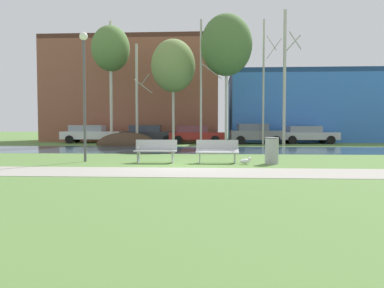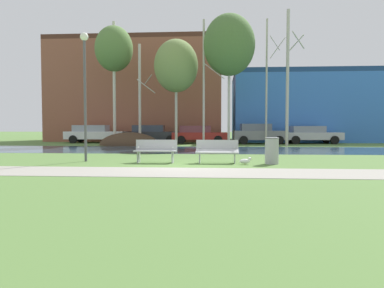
{
  "view_description": "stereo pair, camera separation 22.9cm",
  "coord_description": "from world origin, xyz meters",
  "px_view_note": "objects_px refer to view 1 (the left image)",
  "views": [
    {
      "loc": [
        1.07,
        -13.38,
        1.42
      ],
      "look_at": [
        0.2,
        1.15,
        0.71
      ],
      "focal_mm": 35.52,
      "sensor_mm": 36.0,
      "label": 1
    },
    {
      "loc": [
        1.3,
        -13.36,
        1.42
      ],
      "look_at": [
        0.2,
        1.15,
        0.71
      ],
      "focal_mm": 35.52,
      "sensor_mm": 36.0,
      "label": 2
    }
  ],
  "objects_px": {
    "parked_van_nearest_white": "(91,133)",
    "parked_hatch_third_red": "(195,134)",
    "bench_right": "(217,151)",
    "parked_wagon_fourth_grey": "(255,133)",
    "streetlamp": "(84,75)",
    "parked_sedan_second_dark": "(149,134)",
    "bench_left": "(156,150)",
    "seagull": "(246,161)",
    "trash_bin": "(272,150)",
    "parked_suv_fifth_silver": "(307,134)"
  },
  "relations": [
    {
      "from": "parked_van_nearest_white",
      "to": "parked_wagon_fourth_grey",
      "type": "distance_m",
      "value": 13.15
    },
    {
      "from": "parked_sedan_second_dark",
      "to": "parked_suv_fifth_silver",
      "type": "distance_m",
      "value": 12.43
    },
    {
      "from": "bench_left",
      "to": "parked_sedan_second_dark",
      "type": "relative_size",
      "value": 0.36
    },
    {
      "from": "bench_right",
      "to": "parked_sedan_second_dark",
      "type": "xyz_separation_m",
      "value": [
        -5.35,
        15.67,
        0.29
      ]
    },
    {
      "from": "streetlamp",
      "to": "parked_hatch_third_red",
      "type": "relative_size",
      "value": 1.15
    },
    {
      "from": "parked_hatch_third_red",
      "to": "streetlamp",
      "type": "bearing_deg",
      "value": -103.02
    },
    {
      "from": "trash_bin",
      "to": "parked_van_nearest_white",
      "type": "relative_size",
      "value": 0.2
    },
    {
      "from": "bench_left",
      "to": "streetlamp",
      "type": "xyz_separation_m",
      "value": [
        -2.85,
        0.3,
        2.92
      ]
    },
    {
      "from": "bench_right",
      "to": "parked_wagon_fourth_grey",
      "type": "height_order",
      "value": "parked_wagon_fourth_grey"
    },
    {
      "from": "seagull",
      "to": "parked_wagon_fourth_grey",
      "type": "xyz_separation_m",
      "value": [
        2.02,
        15.74,
        0.68
      ]
    },
    {
      "from": "bench_left",
      "to": "trash_bin",
      "type": "distance_m",
      "value": 4.35
    },
    {
      "from": "parked_wagon_fourth_grey",
      "to": "parked_suv_fifth_silver",
      "type": "relative_size",
      "value": 0.92
    },
    {
      "from": "parked_van_nearest_white",
      "to": "parked_hatch_third_red",
      "type": "height_order",
      "value": "parked_van_nearest_white"
    },
    {
      "from": "parked_sedan_second_dark",
      "to": "streetlamp",
      "type": "bearing_deg",
      "value": -89.39
    },
    {
      "from": "bench_right",
      "to": "parked_wagon_fourth_grey",
      "type": "bearing_deg",
      "value": 78.72
    },
    {
      "from": "streetlamp",
      "to": "parked_van_nearest_white",
      "type": "height_order",
      "value": "streetlamp"
    },
    {
      "from": "seagull",
      "to": "parked_wagon_fourth_grey",
      "type": "bearing_deg",
      "value": 82.69
    },
    {
      "from": "seagull",
      "to": "parked_suv_fifth_silver",
      "type": "bearing_deg",
      "value": 69.53
    },
    {
      "from": "bench_left",
      "to": "parked_wagon_fourth_grey",
      "type": "bearing_deg",
      "value": 70.58
    },
    {
      "from": "parked_wagon_fourth_grey",
      "to": "trash_bin",
      "type": "bearing_deg",
      "value": -93.85
    },
    {
      "from": "seagull",
      "to": "bench_left",
      "type": "bearing_deg",
      "value": 172.3
    },
    {
      "from": "parked_van_nearest_white",
      "to": "parked_hatch_third_red",
      "type": "relative_size",
      "value": 1.09
    },
    {
      "from": "bench_right",
      "to": "streetlamp",
      "type": "xyz_separation_m",
      "value": [
        -5.19,
        0.3,
        2.92
      ]
    },
    {
      "from": "parked_van_nearest_white",
      "to": "parked_sedan_second_dark",
      "type": "xyz_separation_m",
      "value": [
        4.74,
        -0.18,
        -0.0
      ]
    },
    {
      "from": "bench_right",
      "to": "streetlamp",
      "type": "distance_m",
      "value": 5.96
    },
    {
      "from": "bench_right",
      "to": "parked_van_nearest_white",
      "type": "bearing_deg",
      "value": 122.49
    },
    {
      "from": "bench_left",
      "to": "streetlamp",
      "type": "relative_size",
      "value": 0.32
    },
    {
      "from": "trash_bin",
      "to": "parked_suv_fifth_silver",
      "type": "relative_size",
      "value": 0.22
    },
    {
      "from": "seagull",
      "to": "parked_sedan_second_dark",
      "type": "height_order",
      "value": "parked_sedan_second_dark"
    },
    {
      "from": "trash_bin",
      "to": "parked_sedan_second_dark",
      "type": "xyz_separation_m",
      "value": [
        -7.36,
        15.83,
        0.26
      ]
    },
    {
      "from": "streetlamp",
      "to": "parked_wagon_fourth_grey",
      "type": "relative_size",
      "value": 1.22
    },
    {
      "from": "bench_right",
      "to": "bench_left",
      "type": "bearing_deg",
      "value": 180.0
    },
    {
      "from": "parked_suv_fifth_silver",
      "to": "parked_van_nearest_white",
      "type": "bearing_deg",
      "value": 179.7
    },
    {
      "from": "streetlamp",
      "to": "parked_wagon_fourth_grey",
      "type": "xyz_separation_m",
      "value": [
        8.24,
        14.98,
        -2.58
      ]
    },
    {
      "from": "bench_left",
      "to": "parked_sedan_second_dark",
      "type": "xyz_separation_m",
      "value": [
        -3.01,
        15.67,
        0.29
      ]
    },
    {
      "from": "trash_bin",
      "to": "seagull",
      "type": "relative_size",
      "value": 2.09
    },
    {
      "from": "parked_suv_fifth_silver",
      "to": "parked_wagon_fourth_grey",
      "type": "bearing_deg",
      "value": -173.4
    },
    {
      "from": "streetlamp",
      "to": "parked_van_nearest_white",
      "type": "distance_m",
      "value": 16.51
    },
    {
      "from": "trash_bin",
      "to": "streetlamp",
      "type": "distance_m",
      "value": 7.77
    },
    {
      "from": "streetlamp",
      "to": "parked_sedan_second_dark",
      "type": "bearing_deg",
      "value": 90.61
    },
    {
      "from": "seagull",
      "to": "parked_van_nearest_white",
      "type": "relative_size",
      "value": 0.1
    },
    {
      "from": "seagull",
      "to": "parked_hatch_third_red",
      "type": "bearing_deg",
      "value": 99.34
    },
    {
      "from": "trash_bin",
      "to": "seagull",
      "type": "height_order",
      "value": "trash_bin"
    },
    {
      "from": "bench_right",
      "to": "seagull",
      "type": "xyz_separation_m",
      "value": [
        1.03,
        -0.46,
        -0.34
      ]
    },
    {
      "from": "bench_right",
      "to": "parked_sedan_second_dark",
      "type": "height_order",
      "value": "parked_sedan_second_dark"
    },
    {
      "from": "bench_right",
      "to": "streetlamp",
      "type": "bearing_deg",
      "value": 176.66
    },
    {
      "from": "trash_bin",
      "to": "parked_hatch_third_red",
      "type": "relative_size",
      "value": 0.22
    },
    {
      "from": "bench_left",
      "to": "parked_wagon_fourth_grey",
      "type": "distance_m",
      "value": 16.21
    },
    {
      "from": "bench_right",
      "to": "parked_sedan_second_dark",
      "type": "bearing_deg",
      "value": 108.85
    },
    {
      "from": "streetlamp",
      "to": "trash_bin",
      "type": "bearing_deg",
      "value": -3.71
    }
  ]
}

